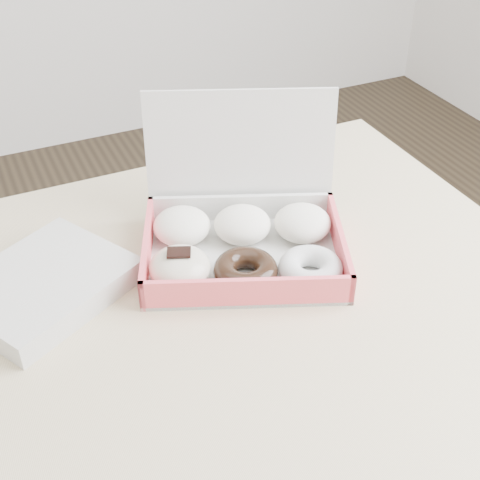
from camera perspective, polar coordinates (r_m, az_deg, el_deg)
name	(u,v)px	position (r m, az deg, el deg)	size (l,w,h in m)	color
table	(152,363)	(0.97, -7.52, -10.34)	(1.20, 0.80, 0.75)	tan
donut_box	(241,235)	(1.00, 0.11, 0.41)	(0.37, 0.34, 0.22)	silver
newspapers	(44,285)	(0.98, -16.40, -3.72)	(0.22, 0.18, 0.04)	silver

